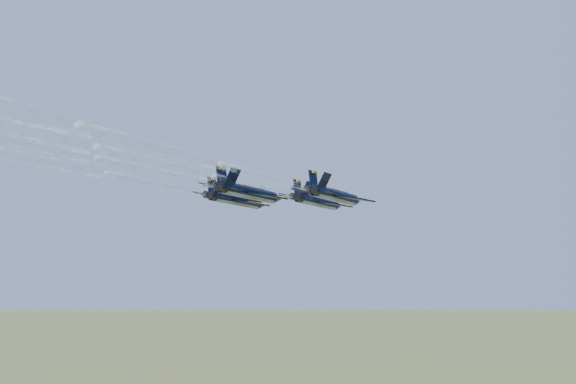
% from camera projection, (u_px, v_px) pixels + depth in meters
% --- Properties ---
extents(jet_lead, '(13.38, 18.34, 4.37)m').
position_uv_depth(jet_lead, '(318.00, 201.00, 126.83)').
color(jet_lead, black).
extents(jet_left, '(13.38, 18.34, 4.37)m').
position_uv_depth(jet_left, '(237.00, 200.00, 122.97)').
color(jet_left, black).
extents(jet_right, '(13.38, 18.34, 4.37)m').
position_uv_depth(jet_right, '(336.00, 196.00, 112.59)').
color(jet_right, black).
extents(jet_slot, '(13.38, 18.34, 4.37)m').
position_uv_depth(jet_slot, '(249.00, 193.00, 106.70)').
color(jet_slot, black).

